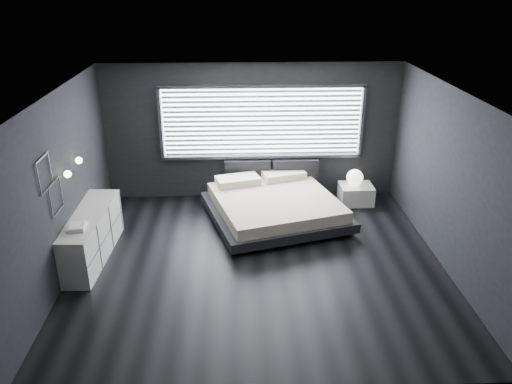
{
  "coord_description": "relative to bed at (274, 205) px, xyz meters",
  "views": [
    {
      "loc": [
        -0.33,
        -7.05,
        4.38
      ],
      "look_at": [
        0.0,
        0.85,
        0.9
      ],
      "focal_mm": 35.0,
      "sensor_mm": 36.0,
      "label": 1
    }
  ],
  "objects": [
    {
      "name": "window",
      "position": [
        -0.19,
        1.1,
        1.32
      ],
      "size": [
        4.14,
        0.09,
        1.52
      ],
      "color": "white",
      "rests_on": "ground"
    },
    {
      "name": "book_stack",
      "position": [
        -3.17,
        -1.78,
        0.54
      ],
      "size": [
        0.28,
        0.36,
        0.07
      ],
      "color": "white",
      "rests_on": "dresser"
    },
    {
      "name": "dresser",
      "position": [
        -3.16,
        -1.28,
        0.11
      ],
      "size": [
        0.66,
        2.02,
        0.8
      ],
      "color": "silver",
      "rests_on": "ground"
    },
    {
      "name": "sconce_far",
      "position": [
        -3.27,
        -0.94,
        1.31
      ],
      "size": [
        0.18,
        0.11,
        0.11
      ],
      "color": "silver",
      "rests_on": "ground"
    },
    {
      "name": "nightstand",
      "position": [
        1.74,
        0.67,
        -0.1
      ],
      "size": [
        0.67,
        0.56,
        0.39
      ],
      "primitive_type": "cube",
      "rotation": [
        0.0,
        0.0,
        0.01
      ],
      "color": "silver",
      "rests_on": "ground"
    },
    {
      "name": "bed",
      "position": [
        0.0,
        0.0,
        0.0
      ],
      "size": [
        2.95,
        2.88,
        0.62
      ],
      "color": "black",
      "rests_on": "ground"
    },
    {
      "name": "wall_art_lower",
      "position": [
        -3.36,
        -1.89,
        1.09
      ],
      "size": [
        0.01,
        0.48,
        0.48
      ],
      "color": "#47474C",
      "rests_on": "ground"
    },
    {
      "name": "wall_art_upper",
      "position": [
        -3.36,
        -2.14,
        1.56
      ],
      "size": [
        0.01,
        0.48,
        0.48
      ],
      "color": "#47474C",
      "rests_on": "ground"
    },
    {
      "name": "headboard",
      "position": [
        0.01,
        1.05,
        0.28
      ],
      "size": [
        1.96,
        0.16,
        0.52
      ],
      "color": "black",
      "rests_on": "ground"
    },
    {
      "name": "room",
      "position": [
        -0.39,
        -1.59,
        1.11
      ],
      "size": [
        6.04,
        6.0,
        2.8
      ],
      "color": "black",
      "rests_on": "ground"
    },
    {
      "name": "sconce_near",
      "position": [
        -3.27,
        -1.54,
        1.31
      ],
      "size": [
        0.18,
        0.11,
        0.11
      ],
      "color": "silver",
      "rests_on": "ground"
    },
    {
      "name": "orb_lamp",
      "position": [
        1.69,
        0.69,
        0.27
      ],
      "size": [
        0.34,
        0.34,
        0.34
      ],
      "primitive_type": "sphere",
      "color": "white",
      "rests_on": "nightstand"
    }
  ]
}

